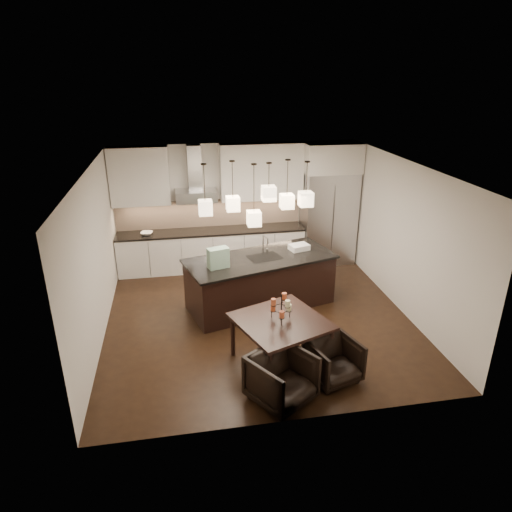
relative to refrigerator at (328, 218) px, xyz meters
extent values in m
cube|color=black|center=(-2.10, -2.38, -1.08)|extent=(5.50, 5.50, 0.02)
cube|color=white|center=(-2.10, -2.38, 1.73)|extent=(5.50, 5.50, 0.02)
cube|color=silver|center=(-2.10, 0.38, 0.32)|extent=(5.50, 0.02, 2.80)
cube|color=silver|center=(-2.10, -5.14, 0.32)|extent=(5.50, 0.02, 2.80)
cube|color=silver|center=(-4.86, -2.38, 0.32)|extent=(0.02, 5.50, 2.80)
cube|color=silver|center=(0.66, -2.38, 0.32)|extent=(0.02, 5.50, 2.80)
cube|color=#B7B7BA|center=(0.00, 0.00, 0.00)|extent=(1.20, 0.72, 2.15)
cube|color=silver|center=(0.00, 0.00, 1.40)|extent=(1.26, 0.72, 0.65)
cube|color=silver|center=(-2.73, 0.05, -0.64)|extent=(4.21, 0.62, 0.88)
cube|color=black|center=(-2.73, 0.05, -0.17)|extent=(4.21, 0.66, 0.04)
cube|color=tan|center=(-2.73, 0.35, 0.16)|extent=(4.21, 0.02, 0.63)
cube|color=silver|center=(-4.20, 0.19, 1.10)|extent=(1.25, 0.35, 1.25)
cube|color=silver|center=(-1.55, 0.19, 1.10)|extent=(1.85, 0.35, 1.25)
cube|color=#B7B7BA|center=(-3.03, 0.10, 0.65)|extent=(0.90, 0.52, 0.24)
cube|color=#B7B7BA|center=(-3.03, 0.21, 1.24)|extent=(0.30, 0.28, 0.96)
imported|color=silver|center=(-4.15, 0.00, -0.12)|extent=(0.30, 0.30, 0.06)
cube|color=black|center=(-1.97, -1.92, -0.60)|extent=(2.91, 1.78, 0.96)
cube|color=black|center=(-1.97, -1.92, -0.10)|extent=(3.02, 1.89, 0.04)
cube|color=#1C6144|center=(-2.79, -2.23, 0.11)|extent=(0.41, 0.29, 0.37)
cube|color=silver|center=(-1.15, -1.66, -0.02)|extent=(0.43, 0.35, 0.11)
cylinder|color=#F0EBB0|center=(-1.88, -3.78, -0.14)|extent=(0.10, 0.10, 0.10)
cylinder|color=#CA5730|center=(-2.12, -3.74, -0.14)|extent=(0.10, 0.10, 0.10)
cylinder|color=#B04F30|center=(-2.03, -3.97, -0.14)|extent=(0.10, 0.10, 0.10)
cylinder|color=#CA5730|center=(-1.94, -3.71, 0.02)|extent=(0.10, 0.10, 0.10)
cylinder|color=#B04F30|center=(-2.14, -3.86, 0.02)|extent=(0.10, 0.10, 0.10)
cylinder|color=#F0EBB0|center=(-1.94, -3.94, 0.02)|extent=(0.10, 0.10, 0.10)
imported|color=black|center=(-2.19, -4.71, -0.71)|extent=(1.09, 1.09, 0.73)
imported|color=black|center=(-1.34, -4.38, -0.75)|extent=(0.87, 0.88, 0.64)
cube|color=beige|center=(-2.96, -1.87, 0.94)|extent=(0.24, 0.24, 0.26)
cube|color=beige|center=(-2.44, -1.69, 0.94)|extent=(0.24, 0.24, 0.26)
cube|color=beige|center=(-1.83, -1.97, 1.17)|extent=(0.24, 0.24, 0.26)
cube|color=beige|center=(-1.44, -1.74, 0.95)|extent=(0.24, 0.24, 0.26)
cube|color=beige|center=(-1.15, -1.97, 1.04)|extent=(0.24, 0.24, 0.26)
cube|color=beige|center=(-2.11, -2.03, 0.75)|extent=(0.24, 0.24, 0.26)
camera|label=1|loc=(-3.45, -9.71, 3.24)|focal=32.00mm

